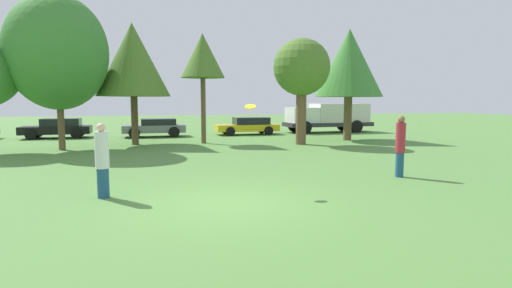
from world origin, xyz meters
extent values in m
plane|color=#54843D|center=(0.00, 0.00, 0.00)|extent=(120.00, 120.00, 0.00)
cylinder|color=navy|center=(-2.83, 1.29, 0.36)|extent=(0.28, 0.28, 0.73)
cylinder|color=silver|center=(-2.83, 1.29, 1.18)|extent=(0.33, 0.33, 0.89)
sphere|color=beige|center=(-2.83, 1.29, 1.72)|extent=(0.21, 0.21, 0.21)
cylinder|color=navy|center=(5.78, 1.86, 0.38)|extent=(0.25, 0.25, 0.76)
cylinder|color=#A52633|center=(5.78, 1.86, 1.23)|extent=(0.29, 0.29, 0.93)
sphere|color=#8C6647|center=(5.78, 1.86, 1.80)|extent=(0.22, 0.22, 0.22)
cylinder|color=yellow|center=(0.83, 1.18, 2.21)|extent=(0.30, 0.28, 0.15)
cylinder|color=brown|center=(-5.96, 11.98, 1.69)|extent=(0.31, 0.31, 3.39)
ellipsoid|color=#3D7F33|center=(-5.96, 11.98, 4.66)|extent=(4.63, 4.63, 5.44)
cylinder|color=brown|center=(-2.63, 13.56, 1.31)|extent=(0.36, 0.36, 2.62)
cone|color=#4C7528|center=(-2.63, 13.56, 4.56)|extent=(3.88, 3.88, 3.88)
cylinder|color=brown|center=(1.07, 13.34, 1.83)|extent=(0.27, 0.27, 3.65)
cone|color=#4C7528|center=(1.07, 13.34, 4.86)|extent=(2.42, 2.42, 2.42)
cylinder|color=brown|center=(6.17, 11.51, 1.67)|extent=(0.56, 0.56, 3.34)
sphere|color=#4C7528|center=(6.17, 11.51, 4.19)|extent=(3.07, 3.07, 3.07)
cylinder|color=brown|center=(9.78, 13.06, 1.31)|extent=(0.48, 0.48, 2.62)
cone|color=#3D7F33|center=(9.78, 13.06, 4.64)|extent=(4.03, 4.03, 4.03)
cube|color=black|center=(-7.71, 18.86, 0.53)|extent=(4.20, 1.93, 0.49)
cube|color=black|center=(-7.40, 18.87, 1.02)|extent=(2.33, 1.64, 0.49)
cylinder|color=black|center=(-8.96, 17.93, 0.33)|extent=(0.67, 0.22, 0.66)
cylinder|color=black|center=(-9.02, 19.69, 0.33)|extent=(0.67, 0.22, 0.66)
cylinder|color=black|center=(-6.40, 18.03, 0.33)|extent=(0.67, 0.22, 0.66)
cylinder|color=black|center=(-6.46, 19.79, 0.33)|extent=(0.67, 0.22, 0.66)
cube|color=slate|center=(-1.65, 18.31, 0.55)|extent=(4.09, 1.98, 0.49)
cube|color=black|center=(-1.35, 18.32, 1.00)|extent=(2.28, 1.69, 0.41)
cylinder|color=black|center=(-2.87, 17.35, 0.35)|extent=(0.71, 0.19, 0.70)
cylinder|color=black|center=(-2.94, 19.17, 0.35)|extent=(0.71, 0.19, 0.70)
cylinder|color=black|center=(-0.37, 17.45, 0.35)|extent=(0.71, 0.19, 0.70)
cylinder|color=black|center=(-0.44, 19.27, 0.35)|extent=(0.71, 0.19, 0.70)
cube|color=gold|center=(4.74, 18.53, 0.49)|extent=(4.49, 1.87, 0.46)
cube|color=black|center=(5.07, 18.54, 0.97)|extent=(2.49, 1.59, 0.50)
cylinder|color=black|center=(3.40, 17.62, 0.31)|extent=(0.63, 0.22, 0.62)
cylinder|color=black|center=(3.33, 19.32, 0.31)|extent=(0.63, 0.22, 0.62)
cylinder|color=black|center=(6.14, 17.73, 0.31)|extent=(0.63, 0.22, 0.62)
cylinder|color=black|center=(6.08, 19.43, 0.31)|extent=(0.63, 0.22, 0.62)
cube|color=#2D2D33|center=(11.22, 19.02, 0.62)|extent=(6.77, 2.40, 0.30)
cube|color=silver|center=(9.15, 18.94, 1.33)|extent=(2.22, 2.12, 1.12)
cube|color=beige|center=(12.16, 19.05, 1.47)|extent=(4.23, 2.30, 1.40)
cylinder|color=black|center=(8.93, 17.85, 0.47)|extent=(0.95, 0.29, 0.94)
cylinder|color=black|center=(8.84, 20.00, 0.47)|extent=(0.95, 0.29, 0.94)
cylinder|color=black|center=(13.10, 18.02, 0.47)|extent=(0.95, 0.29, 0.94)
cylinder|color=black|center=(13.02, 20.16, 0.47)|extent=(0.95, 0.29, 0.94)
camera|label=1|loc=(-1.57, -8.79, 2.34)|focal=27.72mm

